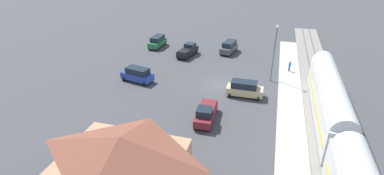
{
  "coord_description": "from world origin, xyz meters",
  "views": [
    {
      "loc": [
        -6.69,
        38.56,
        19.35
      ],
      "look_at": [
        3.18,
        3.85,
        1.0
      ],
      "focal_mm": 27.38,
      "sensor_mm": 36.0,
      "label": 1
    }
  ],
  "objects": [
    {
      "name": "ground_plane",
      "position": [
        0.0,
        0.0,
        0.0
      ],
      "size": [
        200.0,
        200.0,
        0.0
      ],
      "primitive_type": "plane",
      "color": "#424247"
    },
    {
      "name": "railway_track",
      "position": [
        -14.0,
        0.0,
        0.09
      ],
      "size": [
        4.8,
        70.0,
        0.3
      ],
      "color": "gray",
      "rests_on": "ground"
    },
    {
      "name": "platform",
      "position": [
        -10.0,
        0.0,
        0.15
      ],
      "size": [
        3.2,
        46.0,
        0.3
      ],
      "color": "#B7B2A8",
      "rests_on": "ground"
    },
    {
      "name": "station_building",
      "position": [
        4.0,
        22.0,
        2.8
      ],
      "size": [
        10.65,
        8.28,
        5.38
      ],
      "color": "tan",
      "rests_on": "ground"
    },
    {
      "name": "pedestrian_on_platform",
      "position": [
        -9.9,
        -7.4,
        1.28
      ],
      "size": [
        0.36,
        0.36,
        1.71
      ],
      "color": "#23284C",
      "rests_on": "platform"
    },
    {
      "name": "suv_blue",
      "position": [
        12.21,
        2.18,
        1.15
      ],
      "size": [
        5.19,
        3.12,
        2.22
      ],
      "color": "#283D9E",
      "rests_on": "ground"
    },
    {
      "name": "suv_green",
      "position": [
        15.26,
        -13.44,
        1.15
      ],
      "size": [
        2.26,
        5.01,
        2.22
      ],
      "color": "#236638",
      "rests_on": "ground"
    },
    {
      "name": "suv_tan",
      "position": [
        -3.89,
        2.51,
        1.15
      ],
      "size": [
        4.92,
        2.44,
        2.22
      ],
      "color": "#C6B284",
      "rests_on": "ground"
    },
    {
      "name": "suv_charcoal",
      "position": [
        0.99,
        -14.1,
        1.15
      ],
      "size": [
        2.84,
        5.18,
        2.22
      ],
      "color": "#47494F",
      "rests_on": "ground"
    },
    {
      "name": "pickup_black",
      "position": [
        8.02,
        -10.36,
        1.03
      ],
      "size": [
        2.88,
        5.66,
        2.14
      ],
      "color": "black",
      "rests_on": "ground"
    },
    {
      "name": "pickup_maroon",
      "position": [
        -0.23,
        9.82,
        1.03
      ],
      "size": [
        2.2,
        5.48,
        2.14
      ],
      "color": "maroon",
      "rests_on": "ground"
    },
    {
      "name": "light_pole_near_platform",
      "position": [
        -7.2,
        -3.52,
        5.35
      ],
      "size": [
        0.44,
        0.44,
        8.62
      ],
      "color": "#515156",
      "rests_on": "ground"
    }
  ]
}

